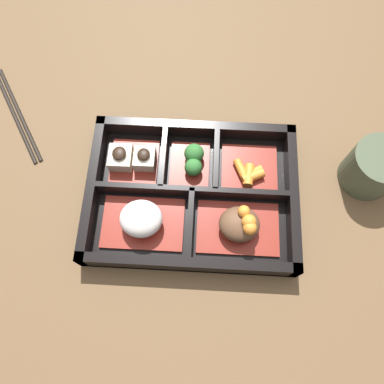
% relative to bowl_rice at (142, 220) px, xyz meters
% --- Properties ---
extents(ground_plane, '(3.00, 3.00, 0.00)m').
position_rel_bowl_rice_xyz_m(ground_plane, '(-0.07, -0.05, -0.03)').
color(ground_plane, brown).
extents(bento_base, '(0.32, 0.23, 0.01)m').
position_rel_bowl_rice_xyz_m(bento_base, '(-0.07, -0.05, -0.03)').
color(bento_base, black).
rests_on(bento_base, ground_plane).
extents(bento_rim, '(0.32, 0.23, 0.04)m').
position_rel_bowl_rice_xyz_m(bento_rim, '(-0.07, -0.05, -0.01)').
color(bento_rim, black).
rests_on(bento_rim, ground_plane).
extents(bowl_stew, '(0.12, 0.08, 0.05)m').
position_rel_bowl_rice_xyz_m(bowl_stew, '(-0.14, 0.00, -0.00)').
color(bowl_stew, maroon).
rests_on(bowl_stew, bento_base).
extents(bowl_rice, '(0.12, 0.08, 0.05)m').
position_rel_bowl_rice_xyz_m(bowl_rice, '(0.00, 0.00, 0.00)').
color(bowl_rice, maroon).
rests_on(bowl_rice, bento_base).
extents(bowl_carrots, '(0.09, 0.08, 0.02)m').
position_rel_bowl_rice_xyz_m(bowl_carrots, '(-0.16, -0.09, -0.01)').
color(bowl_carrots, maroon).
rests_on(bowl_carrots, bento_base).
extents(bowl_greens, '(0.06, 0.08, 0.04)m').
position_rel_bowl_rice_xyz_m(bowl_greens, '(-0.07, -0.10, -0.01)').
color(bowl_greens, maroon).
rests_on(bowl_greens, bento_base).
extents(bowl_tofu, '(0.08, 0.08, 0.04)m').
position_rel_bowl_rice_xyz_m(bowl_tofu, '(0.03, -0.10, -0.01)').
color(bowl_tofu, maroon).
rests_on(bowl_tofu, bento_base).
extents(tea_cup, '(0.08, 0.08, 0.07)m').
position_rel_bowl_rice_xyz_m(tea_cup, '(-0.34, -0.10, 0.01)').
color(tea_cup, '#424C38').
rests_on(tea_cup, ground_plane).
extents(chopsticks, '(0.12, 0.19, 0.01)m').
position_rel_bowl_rice_xyz_m(chopsticks, '(0.24, -0.19, -0.03)').
color(chopsticks, black).
rests_on(chopsticks, ground_plane).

